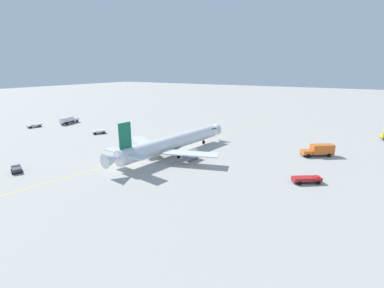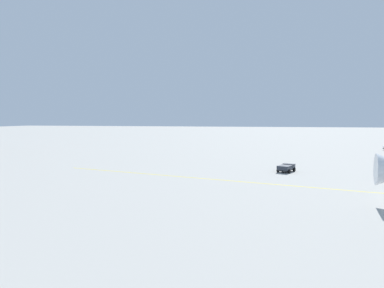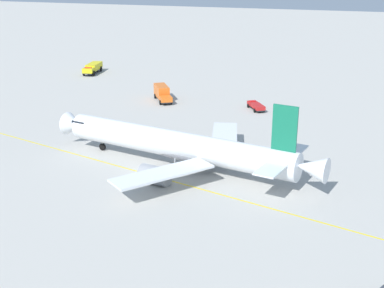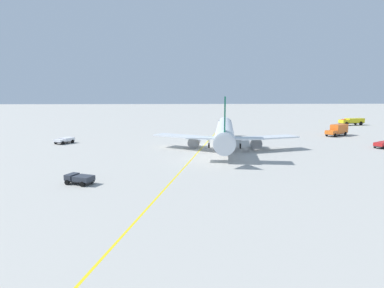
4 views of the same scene
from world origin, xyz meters
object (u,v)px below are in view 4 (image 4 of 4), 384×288
(ops_pickup_truck, at_px, (384,144))
(catering_truck_truck, at_px, (338,130))
(airliner_main, at_px, (225,133))
(baggage_truck_truck, at_px, (79,179))
(fire_tender_truck, at_px, (352,121))
(pushback_tug_truck_extra, at_px, (65,140))

(ops_pickup_truck, bearing_deg, catering_truck_truck, 54.83)
(airliner_main, xyz_separation_m, baggage_truck_truck, (22.65, 28.09, -2.34))
(airliner_main, height_order, catering_truck_truck, airliner_main)
(fire_tender_truck, distance_m, pushback_tug_truck_extra, 98.84)
(catering_truck_truck, distance_m, pushback_tug_truck_extra, 70.92)
(catering_truck_truck, xyz_separation_m, ops_pickup_truck, (0.02, 20.42, -0.86))
(airliner_main, height_order, ops_pickup_truck, airliner_main)
(fire_tender_truck, xyz_separation_m, pushback_tug_truck_extra, (89.97, 40.91, -0.73))
(fire_tender_truck, height_order, baggage_truck_truck, fire_tender_truck)
(pushback_tug_truck_extra, bearing_deg, fire_tender_truck, 144.09)
(ops_pickup_truck, bearing_deg, baggage_truck_truck, 169.71)
(airliner_main, bearing_deg, ops_pickup_truck, -84.94)
(pushback_tug_truck_extra, bearing_deg, ops_pickup_truck, 112.17)
(airliner_main, xyz_separation_m, fire_tender_truck, (-53.82, -48.12, -1.53))
(ops_pickup_truck, xyz_separation_m, baggage_truck_truck, (56.49, 26.12, -0.10))
(fire_tender_truck, distance_m, ops_pickup_truck, 53.92)
(airliner_main, height_order, pushback_tug_truck_extra, airliner_main)
(airliner_main, xyz_separation_m, pushback_tug_truck_extra, (36.16, -7.21, -2.25))
(baggage_truck_truck, xyz_separation_m, pushback_tug_truck_extra, (13.51, -35.30, 0.09))
(ops_pickup_truck, distance_m, pushback_tug_truck_extra, 70.60)
(catering_truck_truck, xyz_separation_m, baggage_truck_truck, (56.51, 46.55, -0.96))
(catering_truck_truck, distance_m, ops_pickup_truck, 20.44)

